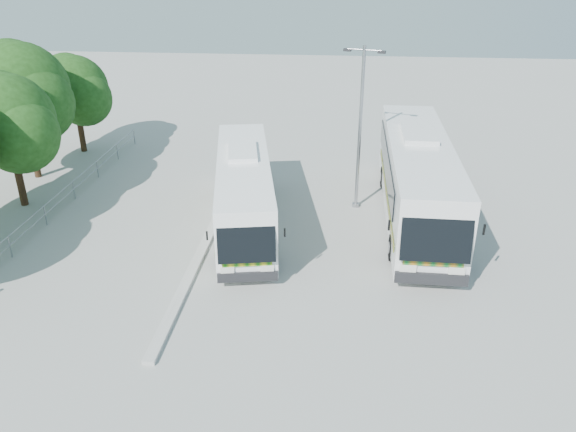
# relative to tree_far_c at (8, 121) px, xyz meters

# --- Properties ---
(ground) EXTENTS (100.00, 100.00, 0.00)m
(ground) POSITION_rel_tree_far_c_xyz_m (12.12, -5.10, -4.26)
(ground) COLOR gray
(ground) RESTS_ON ground
(kerb_divider) EXTENTS (0.40, 16.00, 0.15)m
(kerb_divider) POSITION_rel_tree_far_c_xyz_m (9.82, -3.10, -4.18)
(kerb_divider) COLOR #B2B2AD
(kerb_divider) RESTS_ON ground
(railing) EXTENTS (0.06, 22.00, 1.00)m
(railing) POSITION_rel_tree_far_c_xyz_m (2.12, -1.10, -3.52)
(railing) COLOR gray
(railing) RESTS_ON ground
(tree_far_c) EXTENTS (4.97, 4.69, 6.49)m
(tree_far_c) POSITION_rel_tree_far_c_xyz_m (0.00, 0.00, 0.00)
(tree_far_c) COLOR #382314
(tree_far_c) RESTS_ON ground
(tree_far_d) EXTENTS (5.62, 5.30, 7.33)m
(tree_far_d) POSITION_rel_tree_far_c_xyz_m (-1.19, 3.70, 0.56)
(tree_far_d) COLOR #382314
(tree_far_d) RESTS_ON ground
(tree_far_e) EXTENTS (4.54, 4.28, 5.92)m
(tree_far_e) POSITION_rel_tree_far_c_xyz_m (-0.51, 8.20, -0.37)
(tree_far_e) COLOR #382314
(tree_far_e) RESTS_ON ground
(coach_main) EXTENTS (4.24, 11.47, 3.12)m
(coach_main) POSITION_rel_tree_far_c_xyz_m (11.19, -1.09, -2.55)
(coach_main) COLOR white
(coach_main) RESTS_ON ground
(coach_adjacent) EXTENTS (2.97, 13.34, 3.69)m
(coach_adjacent) POSITION_rel_tree_far_c_xyz_m (19.01, 0.34, -2.24)
(coach_adjacent) COLOR silver
(coach_adjacent) RESTS_ON ground
(lamppost) EXTENTS (1.85, 0.72, 7.72)m
(lamppost) POSITION_rel_tree_far_c_xyz_m (16.32, 1.27, -0.00)
(lamppost) COLOR #93959B
(lamppost) RESTS_ON ground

